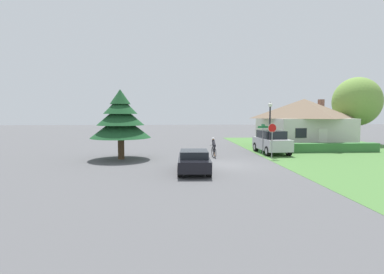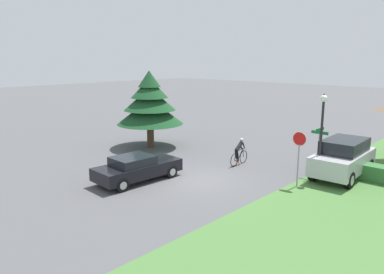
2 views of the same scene
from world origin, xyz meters
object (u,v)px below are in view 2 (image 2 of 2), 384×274
(cyclist, at_px, (239,152))
(street_lamp, at_px, (322,122))
(sedan_left_lane, at_px, (137,168))
(stop_sign, at_px, (299,149))
(street_name_sign, at_px, (319,143))
(parked_suv_right, at_px, (343,158))
(conifer_tall_near, at_px, (150,104))

(cyclist, distance_m, street_lamp, 5.13)
(sedan_left_lane, xyz_separation_m, street_lamp, (6.59, 6.24, 2.32))
(stop_sign, distance_m, street_name_sign, 2.20)
(parked_suv_right, distance_m, street_lamp, 2.49)
(cyclist, relative_size, parked_suv_right, 0.38)
(sedan_left_lane, bearing_deg, cyclist, -16.19)
(sedan_left_lane, xyz_separation_m, street_name_sign, (6.24, 6.85, 1.12))
(stop_sign, relative_size, conifer_tall_near, 0.51)
(conifer_tall_near, bearing_deg, street_name_sign, 7.94)
(street_lamp, bearing_deg, parked_suv_right, 65.60)
(parked_suv_right, xyz_separation_m, conifer_tall_near, (-12.33, -2.35, 1.99))
(cyclist, xyz_separation_m, stop_sign, (4.26, -1.17, 1.15))
(parked_suv_right, bearing_deg, sedan_left_lane, 134.14)
(street_lamp, distance_m, conifer_tall_near, 11.74)
(street_lamp, relative_size, conifer_tall_near, 0.84)
(parked_suv_right, height_order, street_name_sign, street_name_sign)
(stop_sign, xyz_separation_m, conifer_tall_near, (-11.36, 0.62, 1.13))
(parked_suv_right, bearing_deg, stop_sign, 159.57)
(sedan_left_lane, bearing_deg, street_name_sign, -39.55)
(street_lamp, xyz_separation_m, street_name_sign, (-0.36, 0.62, -1.19))
(parked_suv_right, relative_size, street_lamp, 1.03)
(sedan_left_lane, xyz_separation_m, parked_suv_right, (7.22, 7.63, 0.35))
(sedan_left_lane, bearing_deg, parked_suv_right, -40.71)
(parked_suv_right, height_order, conifer_tall_near, conifer_tall_near)
(conifer_tall_near, bearing_deg, sedan_left_lane, -45.92)
(stop_sign, distance_m, conifer_tall_near, 11.44)
(street_lamp, height_order, conifer_tall_near, conifer_tall_near)
(cyclist, bearing_deg, street_lamp, -88.44)
(cyclist, xyz_separation_m, conifer_tall_near, (-7.10, -0.55, 2.28))
(parked_suv_right, xyz_separation_m, stop_sign, (-0.97, -2.97, 0.86))
(sedan_left_lane, distance_m, cyclist, 6.15)
(sedan_left_lane, relative_size, parked_suv_right, 0.99)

